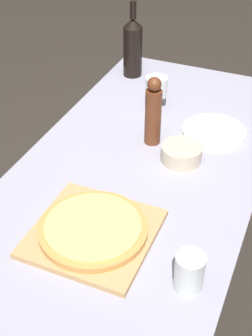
% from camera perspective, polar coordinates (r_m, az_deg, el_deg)
% --- Properties ---
extents(ground_plane, '(12.00, 12.00, 0.00)m').
position_cam_1_polar(ground_plane, '(2.13, 1.26, -16.23)').
color(ground_plane, '#2D2823').
extents(dining_table, '(0.79, 1.64, 0.76)m').
position_cam_1_polar(dining_table, '(1.64, 1.56, -2.47)').
color(dining_table, '#9393A8').
rests_on(dining_table, ground_plane).
extents(cutting_board, '(0.33, 0.33, 0.02)m').
position_cam_1_polar(cutting_board, '(1.34, -4.10, -7.90)').
color(cutting_board, tan).
rests_on(cutting_board, dining_table).
extents(pizza, '(0.31, 0.31, 0.02)m').
position_cam_1_polar(pizza, '(1.32, -4.14, -7.28)').
color(pizza, '#C68947').
rests_on(pizza, cutting_board).
extents(wine_bottle, '(0.08, 0.08, 0.33)m').
position_cam_1_polar(wine_bottle, '(2.11, 0.83, 14.59)').
color(wine_bottle, black).
rests_on(wine_bottle, dining_table).
extents(pepper_mill, '(0.06, 0.06, 0.26)m').
position_cam_1_polar(pepper_mill, '(1.64, 3.34, 6.75)').
color(pepper_mill, '#5B2D19').
rests_on(pepper_mill, dining_table).
extents(wine_glass, '(0.09, 0.09, 0.13)m').
position_cam_1_polar(wine_glass, '(1.87, 3.72, 9.81)').
color(wine_glass, silver).
rests_on(wine_glass, dining_table).
extents(small_bowl, '(0.14, 0.14, 0.06)m').
position_cam_1_polar(small_bowl, '(1.60, 6.77, 1.79)').
color(small_bowl, beige).
rests_on(small_bowl, dining_table).
extents(drinking_tumbler, '(0.08, 0.08, 0.11)m').
position_cam_1_polar(drinking_tumbler, '(1.19, 7.74, -12.42)').
color(drinking_tumbler, silver).
rests_on(drinking_tumbler, dining_table).
extents(dinner_plate, '(0.24, 0.24, 0.01)m').
position_cam_1_polar(dinner_plate, '(1.78, 10.67, 4.44)').
color(dinner_plate, white).
rests_on(dinner_plate, dining_table).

